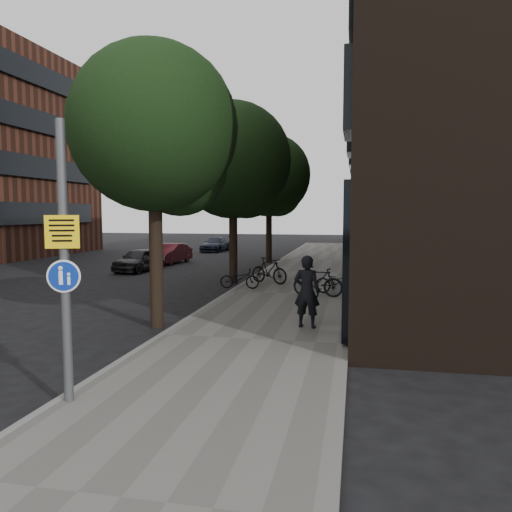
% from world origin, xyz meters
% --- Properties ---
extents(ground, '(120.00, 120.00, 0.00)m').
position_xyz_m(ground, '(0.00, 0.00, 0.00)').
color(ground, black).
rests_on(ground, ground).
extents(sidewalk, '(4.50, 60.00, 0.12)m').
position_xyz_m(sidewalk, '(0.25, 10.00, 0.06)').
color(sidewalk, '#63615C').
rests_on(sidewalk, ground).
extents(curb_edge, '(0.15, 60.00, 0.13)m').
position_xyz_m(curb_edge, '(-2.00, 10.00, 0.07)').
color(curb_edge, slate).
rests_on(curb_edge, ground).
extents(building_right_dark_brick, '(12.00, 40.00, 18.00)m').
position_xyz_m(building_right_dark_brick, '(8.50, 22.00, 9.00)').
color(building_right_dark_brick, black).
rests_on(building_right_dark_brick, ground).
extents(street_tree_near, '(4.40, 4.40, 7.50)m').
position_xyz_m(street_tree_near, '(-2.53, 4.64, 5.11)').
color(street_tree_near, black).
rests_on(street_tree_near, ground).
extents(street_tree_mid, '(5.00, 5.00, 7.80)m').
position_xyz_m(street_tree_mid, '(-2.53, 13.14, 5.11)').
color(street_tree_mid, black).
rests_on(street_tree_mid, ground).
extents(street_tree_far, '(5.00, 5.00, 7.80)m').
position_xyz_m(street_tree_far, '(-2.53, 22.14, 5.11)').
color(street_tree_far, black).
rests_on(street_tree_far, ground).
extents(signpost, '(0.49, 0.20, 4.39)m').
position_xyz_m(signpost, '(-1.80, -1.01, 2.34)').
color(signpost, '#595B5E').
rests_on(signpost, sidewalk).
extents(pedestrian, '(0.75, 0.55, 1.88)m').
position_xyz_m(pedestrian, '(1.40, 4.76, 1.06)').
color(pedestrian, black).
rests_on(pedestrian, sidewalk).
extents(parked_bike_facade_near, '(1.81, 1.14, 0.90)m').
position_xyz_m(parked_bike_facade_near, '(2.00, 10.14, 0.57)').
color(parked_bike_facade_near, black).
rests_on(parked_bike_facade_near, sidewalk).
extents(parked_bike_facade_far, '(1.83, 0.73, 1.07)m').
position_xyz_m(parked_bike_facade_far, '(1.33, 9.56, 0.66)').
color(parked_bike_facade_far, black).
rests_on(parked_bike_facade_far, sidewalk).
extents(parked_bike_curb_near, '(1.57, 0.63, 0.81)m').
position_xyz_m(parked_bike_curb_near, '(-1.80, 10.79, 0.52)').
color(parked_bike_curb_near, black).
rests_on(parked_bike_curb_near, sidewalk).
extents(parked_bike_curb_far, '(1.84, 1.27, 1.09)m').
position_xyz_m(parked_bike_curb_far, '(-0.91, 12.35, 0.66)').
color(parked_bike_curb_far, black).
rests_on(parked_bike_curb_far, sidewalk).
extents(parked_car_near, '(1.81, 3.70, 1.21)m').
position_xyz_m(parked_car_near, '(-8.47, 16.22, 0.61)').
color(parked_car_near, black).
rests_on(parked_car_near, ground).
extents(parked_car_mid, '(1.68, 3.72, 1.18)m').
position_xyz_m(parked_car_mid, '(-8.31, 20.31, 0.59)').
color(parked_car_mid, maroon).
rests_on(parked_car_mid, ground).
extents(parked_car_far, '(1.90, 3.99, 1.12)m').
position_xyz_m(parked_car_far, '(-8.15, 29.68, 0.56)').
color(parked_car_far, '#1C2333').
rests_on(parked_car_far, ground).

